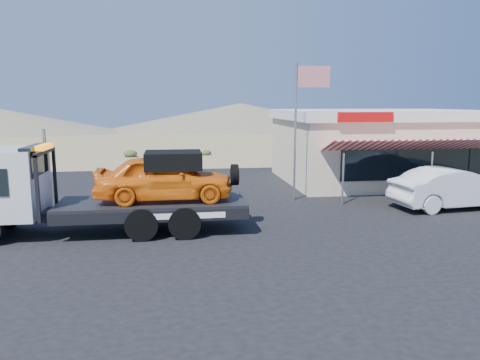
# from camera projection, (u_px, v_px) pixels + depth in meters

# --- Properties ---
(ground) EXTENTS (120.00, 120.00, 0.00)m
(ground) POSITION_uv_depth(u_px,v_px,m) (193.00, 232.00, 15.84)
(ground) COLOR #988256
(ground) RESTS_ON ground
(asphalt_lot) EXTENTS (32.00, 24.00, 0.02)m
(asphalt_lot) POSITION_uv_depth(u_px,v_px,m) (239.00, 210.00, 19.05)
(asphalt_lot) COLOR black
(asphalt_lot) RESTS_ON ground
(tow_truck) EXTENTS (8.90, 2.64, 2.97)m
(tow_truck) POSITION_uv_depth(u_px,v_px,m) (101.00, 186.00, 15.42)
(tow_truck) COLOR black
(tow_truck) RESTS_ON asphalt_lot
(white_sedan) EXTENTS (5.24, 2.33, 1.67)m
(white_sedan) POSITION_uv_depth(u_px,v_px,m) (453.00, 188.00, 19.12)
(white_sedan) COLOR silver
(white_sedan) RESTS_ON asphalt_lot
(jerky_store) EXTENTS (10.40, 9.97, 3.90)m
(jerky_store) POSITION_uv_depth(u_px,v_px,m) (376.00, 145.00, 25.74)
(jerky_store) COLOR beige
(jerky_store) RESTS_ON asphalt_lot
(flagpole) EXTENTS (1.55, 0.10, 6.00)m
(flagpole) POSITION_uv_depth(u_px,v_px,m) (301.00, 115.00, 20.30)
(flagpole) COLOR #99999E
(flagpole) RESTS_ON asphalt_lot
(distant_hills) EXTENTS (126.00, 48.00, 4.20)m
(distant_hills) POSITION_uv_depth(u_px,v_px,m) (109.00, 119.00, 68.03)
(distant_hills) COLOR #726B59
(distant_hills) RESTS_ON ground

